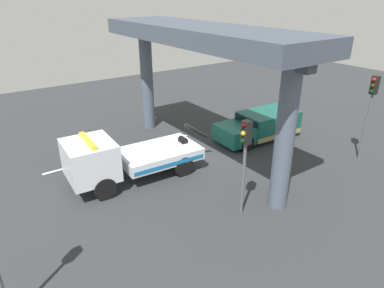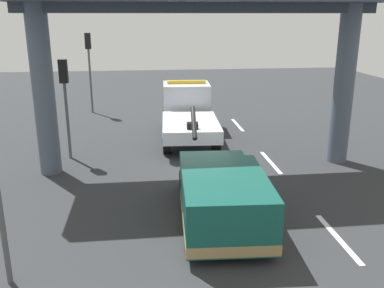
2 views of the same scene
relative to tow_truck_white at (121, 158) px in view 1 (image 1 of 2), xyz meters
The scene contains 9 objects.
ground_plane 4.48m from the tow_truck_white, behind, with size 60.00×40.00×0.10m, color #2D3033.
lane_stripe_west 10.75m from the tow_truck_white, 164.62° to the right, with size 2.60×0.16×0.01m, color silver.
lane_stripe_mid 5.29m from the tow_truck_white, 146.63° to the right, with size 2.60×0.16×0.01m, color silver.
lane_stripe_east 3.51m from the tow_truck_white, 59.03° to the right, with size 2.60×0.16×0.01m, color silver.
tow_truck_white is the anchor object (origin of this frame).
towed_van_green 9.05m from the tow_truck_white, behind, with size 5.30×2.45×1.58m.
overpass_structure 6.41m from the tow_truck_white, behind, with size 3.60×13.08×6.78m.
traffic_light_near 12.56m from the tow_truck_white, 155.53° to the left, with size 0.39×0.32×4.47m.
traffic_light_far 6.08m from the tow_truck_white, 118.44° to the left, with size 0.39×0.32×3.97m.
Camera 1 is at (9.73, 13.33, 8.20)m, focal length 31.94 mm.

